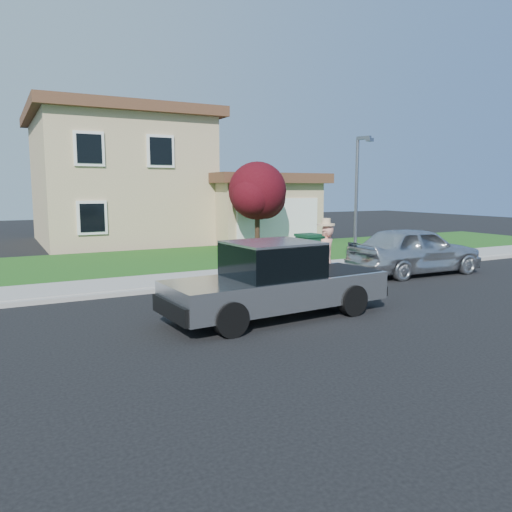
{
  "coord_description": "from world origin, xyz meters",
  "views": [
    {
      "loc": [
        -6.06,
        -10.5,
        2.89
      ],
      "look_at": [
        -0.27,
        0.5,
        1.2
      ],
      "focal_mm": 35.0,
      "sensor_mm": 36.0,
      "label": 1
    }
  ],
  "objects_px": {
    "sedan": "(415,250)",
    "ornamental_tree": "(258,194)",
    "woman": "(325,257)",
    "trash_bin": "(310,251)",
    "street_lamp": "(358,198)",
    "pickup_truck": "(276,282)"
  },
  "relations": [
    {
      "from": "sedan",
      "to": "ornamental_tree",
      "type": "distance_m",
      "value": 8.25
    },
    {
      "from": "woman",
      "to": "sedan",
      "type": "distance_m",
      "value": 4.54
    },
    {
      "from": "ornamental_tree",
      "to": "trash_bin",
      "type": "distance_m",
      "value": 6.51
    },
    {
      "from": "woman",
      "to": "street_lamp",
      "type": "relative_size",
      "value": 0.46
    },
    {
      "from": "sedan",
      "to": "street_lamp",
      "type": "distance_m",
      "value": 2.77
    },
    {
      "from": "trash_bin",
      "to": "sedan",
      "type": "bearing_deg",
      "value": -30.49
    },
    {
      "from": "pickup_truck",
      "to": "trash_bin",
      "type": "height_order",
      "value": "pickup_truck"
    },
    {
      "from": "pickup_truck",
      "to": "street_lamp",
      "type": "distance_m",
      "value": 6.24
    },
    {
      "from": "sedan",
      "to": "street_lamp",
      "type": "xyz_separation_m",
      "value": [
        -2.06,
        0.57,
        1.77
      ]
    },
    {
      "from": "woman",
      "to": "ornamental_tree",
      "type": "distance_m",
      "value": 9.34
    },
    {
      "from": "sedan",
      "to": "trash_bin",
      "type": "xyz_separation_m",
      "value": [
        -3.11,
        1.72,
        -0.05
      ]
    },
    {
      "from": "woman",
      "to": "trash_bin",
      "type": "xyz_separation_m",
      "value": [
        1.31,
        2.72,
        -0.22
      ]
    },
    {
      "from": "trash_bin",
      "to": "street_lamp",
      "type": "distance_m",
      "value": 2.4
    },
    {
      "from": "trash_bin",
      "to": "street_lamp",
      "type": "height_order",
      "value": "street_lamp"
    },
    {
      "from": "street_lamp",
      "to": "pickup_truck",
      "type": "bearing_deg",
      "value": -161.96
    },
    {
      "from": "woman",
      "to": "sedan",
      "type": "xyz_separation_m",
      "value": [
        4.42,
        1.0,
        -0.17
      ]
    },
    {
      "from": "pickup_truck",
      "to": "woman",
      "type": "height_order",
      "value": "woman"
    },
    {
      "from": "woman",
      "to": "sedan",
      "type": "relative_size",
      "value": 0.43
    },
    {
      "from": "sedan",
      "to": "ornamental_tree",
      "type": "bearing_deg",
      "value": 15.27
    },
    {
      "from": "pickup_truck",
      "to": "ornamental_tree",
      "type": "height_order",
      "value": "ornamental_tree"
    },
    {
      "from": "woman",
      "to": "sedan",
      "type": "bearing_deg",
      "value": 172.88
    },
    {
      "from": "woman",
      "to": "street_lamp",
      "type": "height_order",
      "value": "street_lamp"
    }
  ]
}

